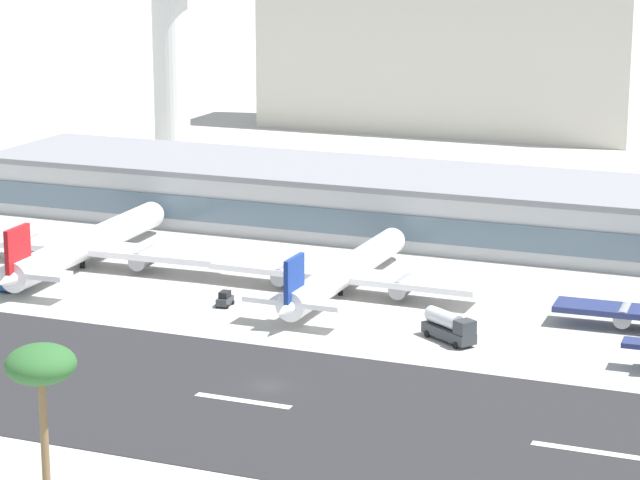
# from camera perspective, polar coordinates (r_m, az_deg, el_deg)

# --- Properties ---
(ground_plane) EXTENTS (1400.00, 1400.00, 0.00)m
(ground_plane) POSITION_cam_1_polar(r_m,az_deg,el_deg) (164.59, -2.15, -6.09)
(ground_plane) COLOR #B2AFA8
(runway_strip) EXTENTS (800.00, 39.24, 0.08)m
(runway_strip) POSITION_cam_1_polar(r_m,az_deg,el_deg) (159.66, -3.00, -6.71)
(runway_strip) COLOR #262628
(runway_strip) RESTS_ON ground_plane
(runway_centreline_dash_4) EXTENTS (12.00, 1.20, 0.01)m
(runway_centreline_dash_4) POSITION_cam_1_polar(r_m,az_deg,el_deg) (159.90, -3.21, -6.67)
(runway_centreline_dash_4) COLOR white
(runway_centreline_dash_4) RESTS_ON runway_strip
(runway_centreline_dash_5) EXTENTS (12.00, 1.20, 0.01)m
(runway_centreline_dash_5) POSITION_cam_1_polar(r_m,az_deg,el_deg) (148.34, 11.05, -8.57)
(runway_centreline_dash_5) COLOR white
(runway_centreline_dash_5) RESTS_ON runway_strip
(terminal_building) EXTENTS (171.78, 29.58, 10.53)m
(terminal_building) POSITION_cam_1_polar(r_m,az_deg,el_deg) (238.81, 5.15, 1.43)
(terminal_building) COLOR #B7BABC
(terminal_building) RESTS_ON ground_plane
(control_tower) EXTENTS (15.03, 15.03, 46.55)m
(control_tower) POSITION_cam_1_polar(r_m,az_deg,el_deg) (308.76, -6.23, 8.44)
(control_tower) COLOR silver
(control_tower) RESTS_ON ground_plane
(distant_hotel_block) EXTENTS (95.38, 24.80, 46.89)m
(distant_hotel_block) POSITION_cam_1_polar(r_m,az_deg,el_deg) (350.31, 5.35, 8.32)
(distant_hotel_block) COLOR beige
(distant_hotel_block) RESTS_ON ground_plane
(airliner_red_tail_gate_0) EXTENTS (46.66, 51.16, 10.67)m
(airliner_red_tail_gate_0) POSITION_cam_1_polar(r_m,az_deg,el_deg) (220.01, -9.82, -0.27)
(airliner_red_tail_gate_0) COLOR white
(airliner_red_tail_gate_0) RESTS_ON ground_plane
(airliner_navy_tail_gate_1) EXTENTS (41.35, 47.14, 9.84)m
(airliner_navy_tail_gate_1) POSITION_cam_1_polar(r_m,az_deg,el_deg) (201.56, 0.89, -1.43)
(airliner_navy_tail_gate_1) COLOR white
(airliner_navy_tail_gate_1) RESTS_ON ground_plane
(service_baggage_tug_0) EXTENTS (2.10, 3.32, 2.20)m
(service_baggage_tug_0) POSITION_cam_1_polar(r_m,az_deg,el_deg) (196.91, -3.97, -2.46)
(service_baggage_tug_0) COLOR #2D3338
(service_baggage_tug_0) RESTS_ON ground_plane
(service_box_truck_1) EXTENTS (3.03, 6.15, 3.25)m
(service_box_truck_1) POSITION_cam_1_polar(r_m,az_deg,el_deg) (210.27, -12.68, -1.51)
(service_box_truck_1) COLOR #23569E
(service_box_truck_1) RESTS_ON ground_plane
(service_fuel_truck_2) EXTENTS (8.50, 6.91, 3.95)m
(service_fuel_truck_2) POSITION_cam_1_polar(r_m,az_deg,el_deg) (181.26, 5.37, -3.59)
(service_fuel_truck_2) COLOR #2D3338
(service_fuel_truck_2) RESTS_ON ground_plane
(palm_tree_0) EXTENTS (6.52, 6.52, 17.10)m
(palm_tree_0) POSITION_cam_1_polar(r_m,az_deg,el_deg) (127.39, -11.49, -5.24)
(palm_tree_0) COLOR brown
(palm_tree_0) RESTS_ON ground_plane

